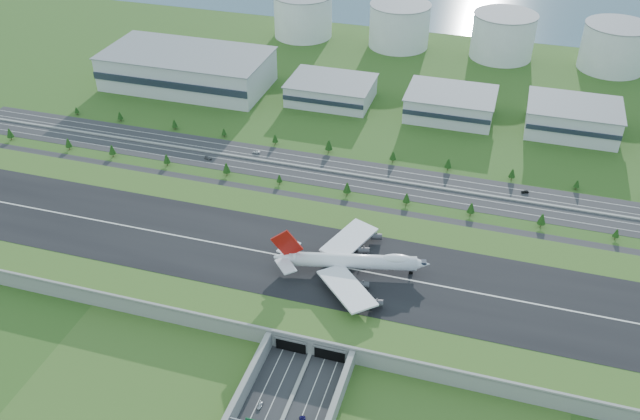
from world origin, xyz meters
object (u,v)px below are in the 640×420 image
(car_4, at_px, (208,158))
(car_7, at_px, (256,152))
(car_5, at_px, (525,192))
(fuel_tank_a, at_px, (303,16))
(car_0, at_px, (260,405))
(boeing_747, at_px, (352,261))

(car_4, bearing_deg, car_7, -41.14)
(car_5, bearing_deg, car_7, -109.38)
(fuel_tank_a, height_order, car_0, fuel_tank_a)
(car_0, height_order, car_5, car_5)
(fuel_tank_a, bearing_deg, car_4, -87.36)
(fuel_tank_a, relative_size, car_5, 11.71)
(boeing_747, xyz_separation_m, car_0, (-15.50, -79.83, -13.65))
(car_5, relative_size, car_7, 0.87)
(fuel_tank_a, xyz_separation_m, car_5, (200.23, -205.64, -16.68))
(car_5, bearing_deg, boeing_747, -55.32)
(fuel_tank_a, relative_size, boeing_747, 0.69)
(car_0, xyz_separation_m, car_7, (-73.13, 184.26, 0.03))
(car_4, distance_m, car_7, 30.33)
(car_0, height_order, car_7, car_7)
(boeing_747, relative_size, car_4, 14.66)
(car_7, bearing_deg, boeing_747, 37.66)
(boeing_747, height_order, car_4, boeing_747)
(car_0, bearing_deg, fuel_tank_a, 105.87)
(boeing_747, bearing_deg, car_4, 129.17)
(fuel_tank_a, height_order, car_4, fuel_tank_a)
(car_4, xyz_separation_m, car_7, (26.04, 15.56, -0.13))
(car_7, bearing_deg, fuel_tank_a, -172.72)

